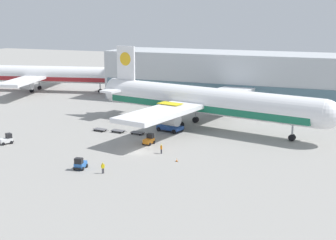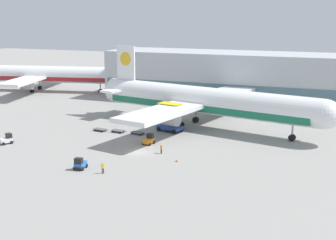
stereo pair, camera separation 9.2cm
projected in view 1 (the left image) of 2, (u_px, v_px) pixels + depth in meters
The scene contains 14 objects.
ground_plane at pixel (139, 152), 84.72m from camera, with size 400.00×400.00×0.00m, color gray.
terminal_building at pixel (265, 79), 128.04m from camera, with size 90.00×18.20×14.00m.
airplane_main at pixel (202, 101), 102.16m from camera, with size 57.40×48.62×17.00m.
airplane_distant at pixel (44, 75), 149.97m from camera, with size 52.08×44.15×15.45m.
scissor_lift_loader at pixel (170, 121), 99.46m from camera, with size 5.71×4.28×6.05m.
baggage_tug_foreground at pixel (80, 164), 75.37m from camera, with size 1.94×2.63×2.00m.
baggage_tug_mid at pixel (149, 140), 89.80m from camera, with size 1.88×2.59×2.00m.
baggage_tug_far at pixel (7, 139), 90.02m from camera, with size 2.48×2.81×2.00m.
baggage_dolly_lead at pixel (100, 129), 99.86m from camera, with size 3.77×1.84×0.48m.
baggage_dolly_second at pixel (118, 131), 98.74m from camera, with size 3.77×1.84×0.48m.
baggage_dolly_third at pixel (138, 133), 97.16m from camera, with size 3.77×1.84×0.48m.
ground_crew_near at pixel (161, 148), 83.71m from camera, with size 0.47×0.39×1.70m.
ground_crew_far at pixel (103, 167), 73.28m from camera, with size 0.45×0.40×1.78m.
traffic_cone_near at pixel (177, 160), 79.35m from camera, with size 0.40×0.40×0.59m.
Camera 1 is at (34.99, -73.56, 24.58)m, focal length 50.00 mm.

